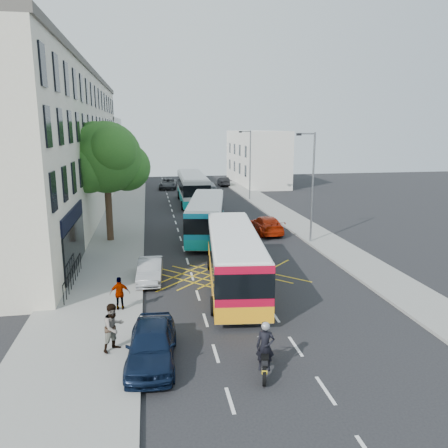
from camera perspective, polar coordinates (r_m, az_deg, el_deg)
name	(u,v)px	position (r m, az deg, el deg)	size (l,w,h in m)	color
ground	(274,315)	(20.70, 6.57, -11.73)	(120.00, 120.00, 0.00)	black
pavement_left	(111,241)	(34.26, -14.58, -2.11)	(5.00, 70.00, 0.15)	gray
pavement_right	(311,232)	(36.51, 11.29, -1.06)	(3.00, 70.00, 0.15)	gray
terrace_main	(53,147)	(43.44, -21.42, 9.37)	(8.30, 45.00, 13.50)	beige
terrace_far	(93,150)	(73.65, -16.68, 9.25)	(8.00, 20.00, 10.00)	silver
building_right	(256,157)	(68.25, 4.22, 8.68)	(6.00, 18.00, 8.00)	silver
street_tree	(106,158)	(33.25, -15.19, 8.30)	(6.30, 5.70, 8.80)	#382619
lamp_near	(312,182)	(32.50, 11.37, 5.43)	(1.45, 0.15, 8.00)	slate
lamp_far	(249,161)	(51.57, 3.32, 8.17)	(1.45, 0.15, 8.00)	slate
railings	(73,275)	(24.98, -19.14, -6.29)	(0.08, 5.60, 1.14)	black
bus_near	(234,258)	(23.48, 1.32, -4.47)	(3.74, 11.15, 3.08)	silver
bus_mid	(206,217)	(34.36, -2.31, 0.96)	(4.47, 11.16, 3.06)	silver
bus_far	(192,188)	(49.77, -4.16, 4.72)	(3.19, 12.09, 3.39)	silver
motorbike	(265,349)	(15.87, 5.41, -15.98)	(0.84, 2.13, 1.94)	black
parked_car_blue	(152,344)	(16.71, -9.43, -15.21)	(1.75, 4.35, 1.48)	black
parked_car_silver	(150,270)	(24.98, -9.64, -5.99)	(1.32, 3.78, 1.25)	#929599
red_hatchback	(266,225)	(35.86, 5.53, -0.09)	(1.97, 4.85, 1.41)	red
distant_car_grey	(168,184)	(62.58, -7.33, 5.24)	(2.35, 5.09, 1.42)	#3B3E42
distant_car_silver	(209,186)	(59.43, -2.03, 4.97)	(1.70, 4.23, 1.44)	#ACAFB3
distant_car_dark	(223,181)	(65.27, -0.07, 5.58)	(1.37, 3.92, 1.29)	black
pedestrian_near	(114,327)	(17.44, -14.23, -12.94)	(0.91, 0.71, 1.87)	gray
pedestrian_far	(120,293)	(21.07, -13.45, -8.80)	(0.92, 0.38, 1.58)	gray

